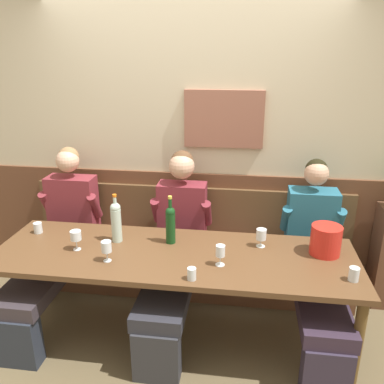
# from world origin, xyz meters

# --- Properties ---
(ground_plane) EXTENTS (6.80, 6.80, 0.02)m
(ground_plane) POSITION_xyz_m (0.00, 0.00, -0.01)
(ground_plane) COLOR brown
(ground_plane) RESTS_ON ground
(room_wall_back) EXTENTS (6.80, 0.12, 2.80)m
(room_wall_back) POSITION_xyz_m (0.00, 1.09, 1.40)
(room_wall_back) COLOR beige
(room_wall_back) RESTS_ON ground
(wood_wainscot_panel) EXTENTS (6.80, 0.03, 1.06)m
(wood_wainscot_panel) POSITION_xyz_m (0.00, 1.04, 0.53)
(wood_wainscot_panel) COLOR brown
(wood_wainscot_panel) RESTS_ON ground
(wall_bench) EXTENTS (2.90, 0.42, 0.94)m
(wall_bench) POSITION_xyz_m (0.00, 0.83, 0.28)
(wall_bench) COLOR brown
(wall_bench) RESTS_ON ground
(dining_table) EXTENTS (2.60, 0.82, 0.74)m
(dining_table) POSITION_xyz_m (0.00, 0.13, 0.67)
(dining_table) COLOR brown
(dining_table) RESTS_ON ground
(person_left_seat) EXTENTS (0.53, 1.27, 1.32)m
(person_left_seat) POSITION_xyz_m (-1.05, 0.46, 0.63)
(person_left_seat) COLOR #272D38
(person_left_seat) RESTS_ON ground
(person_center_left_seat) EXTENTS (0.52, 1.28, 1.32)m
(person_center_left_seat) POSITION_xyz_m (-0.05, 0.47, 0.64)
(person_center_left_seat) COLOR #2F3035
(person_center_left_seat) RESTS_ON ground
(person_center_right_seat) EXTENTS (0.51, 1.28, 1.29)m
(person_center_right_seat) POSITION_xyz_m (1.05, 0.47, 0.62)
(person_center_right_seat) COLOR #31293B
(person_center_right_seat) RESTS_ON ground
(ice_bucket) EXTENTS (0.21, 0.21, 0.21)m
(ice_bucket) POSITION_xyz_m (1.07, 0.27, 0.84)
(ice_bucket) COLOR red
(ice_bucket) RESTS_ON dining_table
(wine_bottle_amber_mid) EXTENTS (0.07, 0.07, 0.37)m
(wine_bottle_amber_mid) POSITION_xyz_m (-0.05, 0.29, 0.90)
(wine_bottle_amber_mid) COLOR #133E18
(wine_bottle_amber_mid) RESTS_ON dining_table
(wine_bottle_green_tall) EXTENTS (0.08, 0.08, 0.38)m
(wine_bottle_green_tall) POSITION_xyz_m (-0.46, 0.26, 0.91)
(wine_bottle_green_tall) COLOR #B4CBBB
(wine_bottle_green_tall) RESTS_ON dining_table
(wine_glass_mid_right) EXTENTS (0.08, 0.08, 0.15)m
(wine_glass_mid_right) POSITION_xyz_m (-0.71, 0.09, 0.84)
(wine_glass_mid_right) COLOR silver
(wine_glass_mid_right) RESTS_ON dining_table
(wine_glass_center_rear) EXTENTS (0.07, 0.07, 0.14)m
(wine_glass_center_rear) POSITION_xyz_m (0.62, 0.32, 0.83)
(wine_glass_center_rear) COLOR silver
(wine_glass_center_rear) RESTS_ON dining_table
(wine_glass_near_bucket) EXTENTS (0.06, 0.06, 0.15)m
(wine_glass_near_bucket) POSITION_xyz_m (0.34, 0.01, 0.84)
(wine_glass_near_bucket) COLOR silver
(wine_glass_near_bucket) RESTS_ON dining_table
(wine_glass_right_end) EXTENTS (0.07, 0.07, 0.15)m
(wine_glass_right_end) POSITION_xyz_m (-0.43, -0.04, 0.84)
(wine_glass_right_end) COLOR silver
(wine_glass_right_end) RESTS_ON dining_table
(water_tumbler_center) EXTENTS (0.07, 0.07, 0.08)m
(water_tumbler_center) POSITION_xyz_m (-1.13, 0.32, 0.78)
(water_tumbler_center) COLOR silver
(water_tumbler_center) RESTS_ON dining_table
(water_tumbler_right) EXTENTS (0.06, 0.06, 0.08)m
(water_tumbler_right) POSITION_xyz_m (0.18, -0.20, 0.78)
(water_tumbler_right) COLOR silver
(water_tumbler_right) RESTS_ON dining_table
(water_tumbler_left) EXTENTS (0.07, 0.07, 0.09)m
(water_tumbler_left) POSITION_xyz_m (1.19, -0.07, 0.78)
(water_tumbler_left) COLOR silver
(water_tumbler_left) RESTS_ON dining_table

